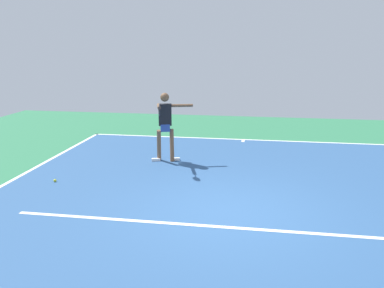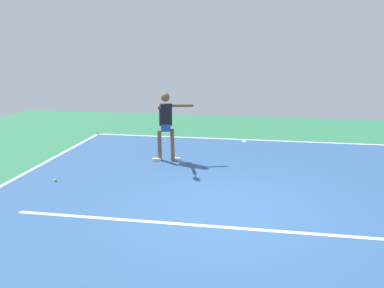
# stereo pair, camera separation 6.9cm
# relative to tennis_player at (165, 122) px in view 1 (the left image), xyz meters

# --- Properties ---
(ground_plane) EXTENTS (21.37, 21.37, 0.00)m
(ground_plane) POSITION_rel_tennis_player_xyz_m (-1.98, 3.21, -1.09)
(ground_plane) COLOR #2D754C
(court_surface) EXTENTS (10.43, 12.35, 0.00)m
(court_surface) POSITION_rel_tennis_player_xyz_m (-1.98, 3.21, -1.09)
(court_surface) COLOR #2D5484
(court_surface) RESTS_ON ground_plane
(court_line_baseline_near) EXTENTS (10.43, 0.10, 0.01)m
(court_line_baseline_near) POSITION_rel_tennis_player_xyz_m (-1.98, -2.91, -1.08)
(court_line_baseline_near) COLOR white
(court_line_baseline_near) RESTS_ON ground_plane
(court_line_service) EXTENTS (7.82, 0.10, 0.01)m
(court_line_service) POSITION_rel_tennis_player_xyz_m (-1.98, 3.86, -1.08)
(court_line_service) COLOR white
(court_line_service) RESTS_ON ground_plane
(court_line_centre_mark) EXTENTS (0.10, 0.30, 0.01)m
(court_line_centre_mark) POSITION_rel_tennis_player_xyz_m (-1.98, -2.71, -1.08)
(court_line_centre_mark) COLOR white
(court_line_centre_mark) RESTS_ON ground_plane
(tennis_player) EXTENTS (1.11, 1.33, 1.86)m
(tennis_player) POSITION_rel_tennis_player_xyz_m (0.00, 0.00, 0.00)
(tennis_player) COLOR brown
(tennis_player) RESTS_ON ground_plane
(tennis_ball_by_sideline) EXTENTS (0.07, 0.07, 0.07)m
(tennis_ball_by_sideline) POSITION_rel_tennis_player_xyz_m (2.14, 2.11, -1.05)
(tennis_ball_by_sideline) COLOR yellow
(tennis_ball_by_sideline) RESTS_ON ground_plane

